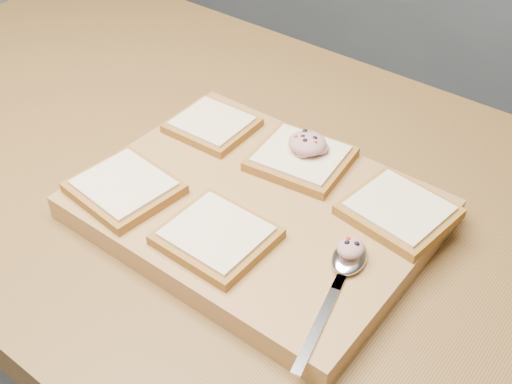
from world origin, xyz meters
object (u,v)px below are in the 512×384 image
(spoon, at_px, (345,266))
(bread_far_center, at_px, (301,158))
(tuna_salad_dollop, at_px, (307,143))
(cutting_board, at_px, (256,209))

(spoon, bearing_deg, bread_far_center, 139.14)
(bread_far_center, distance_m, tuna_salad_dollop, 0.02)
(bread_far_center, height_order, spoon, bread_far_center)
(tuna_salad_dollop, height_order, spoon, tuna_salad_dollop)
(bread_far_center, relative_size, spoon, 0.69)
(cutting_board, xyz_separation_m, spoon, (0.16, -0.04, 0.02))
(bread_far_center, xyz_separation_m, spoon, (0.16, -0.14, -0.00))
(tuna_salad_dollop, relative_size, spoon, 0.27)
(cutting_board, bearing_deg, spoon, -12.57)
(cutting_board, relative_size, bread_far_center, 3.13)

